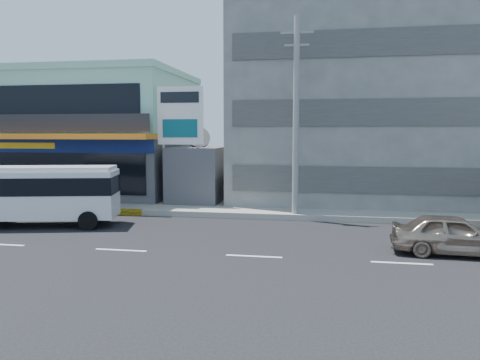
# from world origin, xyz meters

# --- Properties ---
(ground) EXTENTS (120.00, 120.00, 0.00)m
(ground) POSITION_xyz_m (0.00, 0.00, 0.00)
(ground) COLOR black
(ground) RESTS_ON ground
(sidewalk) EXTENTS (70.00, 5.00, 0.30)m
(sidewalk) POSITION_xyz_m (5.00, 9.50, 0.15)
(sidewalk) COLOR gray
(sidewalk) RESTS_ON ground
(shop_building) EXTENTS (12.40, 11.70, 8.00)m
(shop_building) POSITION_xyz_m (-8.00, 13.95, 4.00)
(shop_building) COLOR #414246
(shop_building) RESTS_ON ground
(concrete_building) EXTENTS (16.00, 12.00, 14.00)m
(concrete_building) POSITION_xyz_m (10.00, 15.00, 7.00)
(concrete_building) COLOR gray
(concrete_building) RESTS_ON ground
(gap_structure) EXTENTS (3.00, 6.00, 3.50)m
(gap_structure) POSITION_xyz_m (0.00, 12.00, 1.75)
(gap_structure) COLOR #414246
(gap_structure) RESTS_ON ground
(satellite_dish) EXTENTS (1.50, 1.50, 0.15)m
(satellite_dish) POSITION_xyz_m (0.00, 11.00, 3.58)
(satellite_dish) COLOR slate
(satellite_dish) RESTS_ON gap_structure
(billboard) EXTENTS (2.60, 0.18, 6.90)m
(billboard) POSITION_xyz_m (-0.50, 9.20, 4.93)
(billboard) COLOR gray
(billboard) RESTS_ON ground
(utility_pole_near) EXTENTS (1.60, 0.30, 10.00)m
(utility_pole_near) POSITION_xyz_m (6.00, 7.40, 5.15)
(utility_pole_near) COLOR #999993
(utility_pole_near) RESTS_ON ground
(minibus) EXTENTS (7.00, 3.64, 2.80)m
(minibus) POSITION_xyz_m (-5.44, 3.64, 1.67)
(minibus) COLOR silver
(minibus) RESTS_ON ground
(sedan) EXTENTS (4.40, 1.99, 1.47)m
(sedan) POSITION_xyz_m (12.00, 1.50, 0.73)
(sedan) COLOR tan
(sedan) RESTS_ON ground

